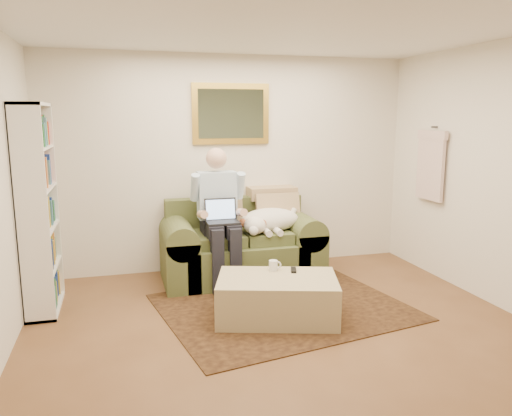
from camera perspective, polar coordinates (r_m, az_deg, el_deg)
name	(u,v)px	position (r m, az deg, el deg)	size (l,w,h in m)	color
room_shell	(289,188)	(4.10, 3.78, 2.34)	(4.51, 5.00, 2.61)	brown
rug	(283,307)	(5.07, 3.12, -11.23)	(2.31, 1.85, 0.01)	black
sofa	(241,252)	(5.86, -1.74, -5.01)	(1.81, 0.92, 1.09)	brown
seated_man	(220,218)	(5.54, -4.09, -1.16)	(0.60, 0.85, 1.53)	#8CB2D8
laptop	(222,216)	(5.46, -3.94, -0.92)	(0.35, 0.28, 0.25)	black
sleeping_dog	(270,220)	(5.76, 1.60, -1.37)	(0.75, 0.47, 0.28)	white
ottoman	(277,298)	(4.74, 2.44, -10.25)	(1.10, 0.70, 0.40)	tan
coffee_mug	(273,265)	(4.87, 1.98, -6.58)	(0.08, 0.08, 0.10)	white
tv_remote	(294,270)	(4.87, 4.32, -7.08)	(0.05, 0.15, 0.02)	black
bookshelf	(38,209)	(5.20, -23.64, -0.12)	(0.28, 0.80, 2.00)	white
wall_mirror	(231,114)	(6.09, -2.88, 10.70)	(0.94, 0.04, 0.72)	gold
hanging_shirt	(431,162)	(6.20, 19.34, 5.03)	(0.06, 0.52, 0.90)	beige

